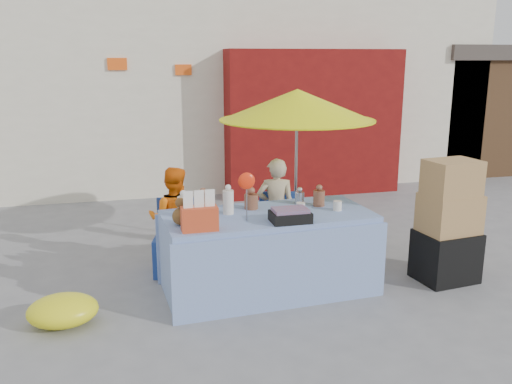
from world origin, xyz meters
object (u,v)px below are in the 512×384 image
object	(u,v)px
vendor_orange	(174,219)
vendor_beige	(276,210)
chair_left	(176,251)
umbrella	(297,106)
chair_right	(279,243)
box_stack	(448,226)
market_table	(267,251)

from	to	relation	value
vendor_orange	vendor_beige	distance (m)	1.25
chair_left	umbrella	xyz separation A→B (m)	(1.55, 0.28, 1.64)
chair_right	umbrella	distance (m)	1.69
vendor_orange	vendor_beige	bearing A→B (deg)	-166.29
umbrella	box_stack	bearing A→B (deg)	-42.28
chair_right	vendor_beige	size ratio (longest dim) A/B	0.66
chair_left	box_stack	distance (m)	3.10
chair_left	chair_right	size ratio (longest dim) A/B	1.00
market_table	box_stack	xyz separation A→B (m)	(2.02, -0.23, 0.20)
market_table	chair_right	bearing A→B (deg)	60.91
box_stack	umbrella	bearing A→B (deg)	137.72
box_stack	chair_right	bearing A→B (deg)	149.99
vendor_orange	umbrella	size ratio (longest dim) A/B	0.59
vendor_orange	vendor_beige	xyz separation A→B (m)	(1.25, 0.00, 0.02)
umbrella	box_stack	xyz separation A→B (m)	(1.37, -1.25, -1.25)
market_table	vendor_orange	world-z (taller)	market_table
vendor_beige	box_stack	bearing A→B (deg)	160.41
vendor_orange	umbrella	xyz separation A→B (m)	(1.55, 0.15, 1.27)
umbrella	market_table	bearing A→B (deg)	-122.34
market_table	chair_right	xyz separation A→B (m)	(0.35, 0.74, -0.19)
chair_left	vendor_orange	size ratio (longest dim) A/B	0.69
chair_right	box_stack	world-z (taller)	box_stack
umbrella	vendor_beige	bearing A→B (deg)	-153.43
vendor_beige	box_stack	xyz separation A→B (m)	(1.67, -1.10, -0.00)
market_table	box_stack	world-z (taller)	box_stack
market_table	box_stack	distance (m)	2.04
chair_right	vendor_orange	xyz separation A→B (m)	(-1.25, 0.13, 0.36)
market_table	chair_left	distance (m)	1.18
market_table	umbrella	world-z (taller)	umbrella
umbrella	box_stack	size ratio (longest dim) A/B	1.51
vendor_orange	umbrella	bearing A→B (deg)	-160.76
market_table	umbrella	size ratio (longest dim) A/B	1.10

